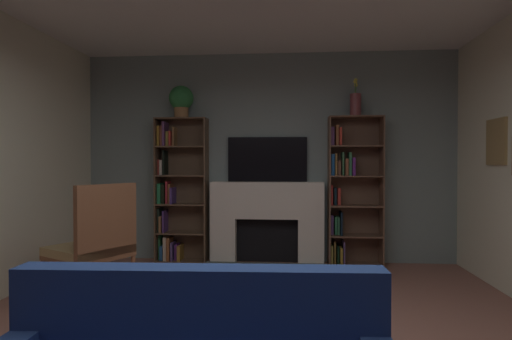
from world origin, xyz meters
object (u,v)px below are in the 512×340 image
object	(u,v)px
vase_with_flowers	(356,104)
armchair	(95,242)
tv	(267,159)
coffee_table	(219,334)
fireplace	(267,220)
potted_plant	(181,100)
bookshelf_left	(177,194)
bookshelf_right	(349,191)

from	to	relation	value
vase_with_flowers	armchair	size ratio (longest dim) A/B	0.44
tv	coffee_table	xyz separation A→B (m)	(-0.09, -3.31, -1.03)
fireplace	tv	bearing A→B (deg)	90.00
armchair	potted_plant	bearing A→B (deg)	76.15
fireplace	vase_with_flowers	bearing A→B (deg)	-1.34
armchair	bookshelf_left	bearing A→B (deg)	79.09
bookshelf_right	bookshelf_left	bearing A→B (deg)	179.74
bookshelf_left	bookshelf_right	xyz separation A→B (m)	(2.30, -0.01, 0.05)
fireplace	armchair	distance (m)	2.30
bookshelf_right	potted_plant	distance (m)	2.53
fireplace	bookshelf_right	size ratio (longest dim) A/B	0.83
bookshelf_left	armchair	bearing A→B (deg)	-100.91
armchair	coffee_table	distance (m)	2.12
tv	bookshelf_right	xyz separation A→B (m)	(1.07, -0.08, -0.42)
coffee_table	bookshelf_left	bearing A→B (deg)	109.32
vase_with_flowers	coffee_table	bearing A→B (deg)	-111.26
armchair	coffee_table	world-z (taller)	armchair
vase_with_flowers	bookshelf_left	bearing A→B (deg)	178.84
tv	armchair	size ratio (longest dim) A/B	0.94
tv	bookshelf_right	world-z (taller)	bookshelf_right
bookshelf_left	bookshelf_right	bearing A→B (deg)	-0.26
tv	fireplace	bearing A→B (deg)	-90.00
armchair	vase_with_flowers	bearing A→B (deg)	31.65
tv	vase_with_flowers	bearing A→B (deg)	-5.94
fireplace	potted_plant	distance (m)	1.97
fireplace	bookshelf_left	world-z (taller)	bookshelf_left
coffee_table	tv	bearing A→B (deg)	88.39
bookshelf_left	bookshelf_right	world-z (taller)	same
vase_with_flowers	fireplace	bearing A→B (deg)	178.66
potted_plant	armchair	size ratio (longest dim) A/B	0.38
bookshelf_right	vase_with_flowers	distance (m)	1.14
potted_plant	vase_with_flowers	xyz separation A→B (m)	(2.29, 0.00, -0.08)
tv	bookshelf_left	distance (m)	1.31
armchair	coffee_table	bearing A→B (deg)	-46.07
bookshelf_right	coffee_table	distance (m)	3.48
fireplace	bookshelf_left	distance (m)	1.27
fireplace	tv	distance (m)	0.81
fireplace	potted_plant	xyz separation A→B (m)	(-1.15, -0.03, 1.60)
tv	armchair	distance (m)	2.50
fireplace	bookshelf_left	bearing A→B (deg)	179.00
fireplace	armchair	xyz separation A→B (m)	(-1.56, -1.69, -0.01)
armchair	coffee_table	xyz separation A→B (m)	(1.46, -1.52, -0.22)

